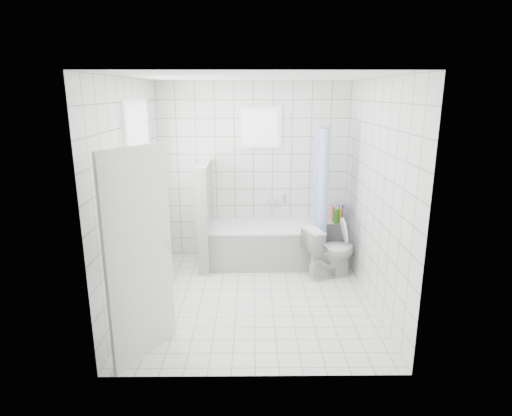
{
  "coord_description": "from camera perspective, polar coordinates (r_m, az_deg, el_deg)",
  "views": [
    {
      "loc": [
        -0.03,
        -4.78,
        2.44
      ],
      "look_at": [
        0.02,
        0.35,
        1.05
      ],
      "focal_mm": 30.0,
      "sensor_mm": 36.0,
      "label": 1
    }
  ],
  "objects": [
    {
      "name": "curtain_rod",
      "position": [
        5.97,
        8.85,
        10.76
      ],
      "size": [
        0.02,
        0.8,
        0.02
      ],
      "primitive_type": "cylinder",
      "rotation": [
        1.57,
        0.0,
        0.0
      ],
      "color": "silver",
      "rests_on": "wall_back"
    },
    {
      "name": "window_back",
      "position": [
        6.26,
        0.61,
        10.67
      ],
      "size": [
        0.5,
        0.01,
        0.5
      ],
      "primitive_type": "cube",
      "color": "white",
      "rests_on": "wall_back"
    },
    {
      "name": "door",
      "position": [
        4.05,
        -15.2,
        -6.24
      ],
      "size": [
        0.44,
        0.71,
        2.0
      ],
      "primitive_type": "cube",
      "rotation": [
        0.0,
        0.0,
        -0.53
      ],
      "color": "silver",
      "rests_on": "ground"
    },
    {
      "name": "wall_back",
      "position": [
        6.38,
        -0.32,
        4.87
      ],
      "size": [
        2.8,
        0.02,
        2.6
      ],
      "primitive_type": "cube",
      "color": "white",
      "rests_on": "ground"
    },
    {
      "name": "tiled_ledge",
      "position": [
        6.65,
        10.61,
        -4.1
      ],
      "size": [
        0.4,
        0.24,
        0.55
      ],
      "primitive_type": "cube",
      "color": "white",
      "rests_on": "ground"
    },
    {
      "name": "shower_curtain",
      "position": [
        5.98,
        8.7,
        2.04
      ],
      "size": [
        0.14,
        0.48,
        1.78
      ],
      "primitive_type": null,
      "color": "#4566CA",
      "rests_on": "curtain_rod"
    },
    {
      "name": "window_left",
      "position": [
        5.32,
        -15.1,
        5.55
      ],
      "size": [
        0.01,
        0.9,
        1.4
      ],
      "primitive_type": "cube",
      "color": "white",
      "rests_on": "wall_left"
    },
    {
      "name": "ground",
      "position": [
        5.37,
        -0.22,
        -11.88
      ],
      "size": [
        3.0,
        3.0,
        0.0
      ],
      "primitive_type": "plane",
      "color": "white",
      "rests_on": "ground"
    },
    {
      "name": "partition_wall",
      "position": [
        6.13,
        -6.77,
        -0.95
      ],
      "size": [
        0.15,
        0.85,
        1.5
      ],
      "primitive_type": "cube",
      "color": "white",
      "rests_on": "ground"
    },
    {
      "name": "bathtub",
      "position": [
        6.29,
        1.39,
        -4.83
      ],
      "size": [
        1.62,
        0.77,
        0.58
      ],
      "color": "white",
      "rests_on": "ground"
    },
    {
      "name": "window_sill",
      "position": [
        5.47,
        -14.11,
        -2.09
      ],
      "size": [
        0.18,
        1.02,
        0.08
      ],
      "primitive_type": "cube",
      "color": "white",
      "rests_on": "wall_left"
    },
    {
      "name": "tub_faucet",
      "position": [
        6.45,
        2.21,
        0.87
      ],
      "size": [
        0.18,
        0.06,
        0.06
      ],
      "primitive_type": "cube",
      "color": "silver",
      "rests_on": "wall_back"
    },
    {
      "name": "wall_front",
      "position": [
        3.47,
        -0.1,
        -4.01
      ],
      "size": [
        2.8,
        0.02,
        2.6
      ],
      "primitive_type": "cube",
      "color": "white",
      "rests_on": "ground"
    },
    {
      "name": "ledge_bottles",
      "position": [
        6.51,
        10.89,
        -0.9
      ],
      "size": [
        0.16,
        0.15,
        0.26
      ],
      "color": "green",
      "rests_on": "tiled_ledge"
    },
    {
      "name": "ceiling",
      "position": [
        4.78,
        -0.26,
        17.07
      ],
      "size": [
        3.0,
        3.0,
        0.0
      ],
      "primitive_type": "plane",
      "rotation": [
        3.14,
        0.0,
        0.0
      ],
      "color": "white",
      "rests_on": "ground"
    },
    {
      "name": "wall_right",
      "position": [
        5.12,
        15.65,
        1.72
      ],
      "size": [
        0.02,
        3.0,
        2.6
      ],
      "primitive_type": "cube",
      "color": "white",
      "rests_on": "ground"
    },
    {
      "name": "toilet",
      "position": [
        5.91,
        9.82,
        -5.66
      ],
      "size": [
        0.81,
        0.63,
        0.72
      ],
      "primitive_type": "imported",
      "rotation": [
        0.0,
        0.0,
        1.93
      ],
      "color": "white",
      "rests_on": "ground"
    },
    {
      "name": "wall_left",
      "position": [
        5.1,
        -16.17,
        1.64
      ],
      "size": [
        0.02,
        3.0,
        2.6
      ],
      "primitive_type": "cube",
      "color": "white",
      "rests_on": "ground"
    },
    {
      "name": "sill_bottles",
      "position": [
        5.37,
        -14.26,
        -0.41
      ],
      "size": [
        0.15,
        0.79,
        0.31
      ],
      "color": "#CC66B3",
      "rests_on": "window_sill"
    }
  ]
}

